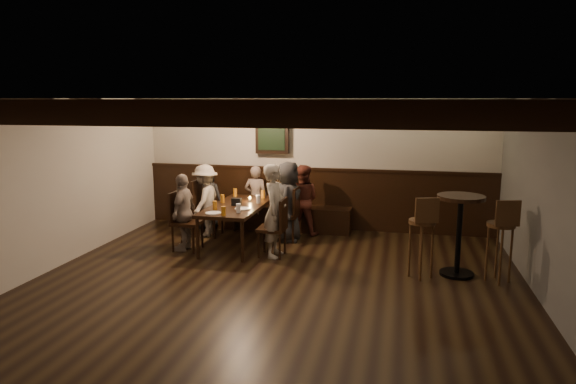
% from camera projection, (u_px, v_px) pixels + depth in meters
% --- Properties ---
extents(room, '(7.00, 7.00, 7.00)m').
position_uv_depth(room, '(285.00, 181.00, 8.34)').
color(room, black).
rests_on(room, ground).
extents(dining_table, '(0.84, 1.82, 0.68)m').
position_uv_depth(dining_table, '(238.00, 208.00, 8.43)').
color(dining_table, black).
rests_on(dining_table, floor).
extents(chair_left_near, '(0.46, 0.46, 0.99)m').
position_uv_depth(chair_left_near, '(207.00, 219.00, 9.08)').
color(chair_left_near, black).
rests_on(chair_left_near, floor).
extents(chair_left_far, '(0.44, 0.44, 0.94)m').
position_uv_depth(chair_left_far, '(186.00, 232.00, 8.22)').
color(chair_left_far, black).
rests_on(chair_left_far, floor).
extents(chair_right_near, '(0.43, 0.43, 0.93)m').
position_uv_depth(chair_right_near, '(286.00, 224.00, 8.76)').
color(chair_right_near, black).
rests_on(chair_right_near, floor).
extents(chair_right_far, '(0.42, 0.42, 0.90)m').
position_uv_depth(chair_right_far, '(273.00, 238.00, 7.90)').
color(chair_right_far, black).
rests_on(chair_right_far, floor).
extents(person_bench_left, '(0.59, 0.39, 1.20)m').
position_uv_depth(person_bench_left, '(207.00, 197.00, 9.49)').
color(person_bench_left, black).
rests_on(person_bench_left, floor).
extents(person_bench_centre, '(0.44, 0.29, 1.20)m').
position_uv_depth(person_bench_centre, '(256.00, 198.00, 9.44)').
color(person_bench_centre, slate).
rests_on(person_bench_centre, floor).
extents(person_bench_right, '(0.62, 0.48, 1.26)m').
position_uv_depth(person_bench_right, '(302.00, 200.00, 9.09)').
color(person_bench_right, brown).
rests_on(person_bench_right, floor).
extents(person_left_near, '(0.48, 0.82, 1.27)m').
position_uv_depth(person_left_near, '(205.00, 200.00, 9.02)').
color(person_left_near, '#A99E8F').
rests_on(person_left_near, floor).
extents(person_left_far, '(0.31, 0.73, 1.24)m').
position_uv_depth(person_left_far, '(184.00, 212.00, 8.16)').
color(person_left_far, gray).
rests_on(person_left_far, floor).
extents(person_right_near, '(0.44, 0.67, 1.36)m').
position_uv_depth(person_right_near, '(288.00, 202.00, 8.68)').
color(person_right_near, '#262729').
rests_on(person_right_near, floor).
extents(person_right_far, '(0.35, 0.53, 1.43)m').
position_uv_depth(person_right_far, '(275.00, 211.00, 7.81)').
color(person_right_far, gray).
rests_on(person_right_far, floor).
extents(pint_a, '(0.07, 0.07, 0.14)m').
position_uv_depth(pint_a, '(235.00, 192.00, 9.14)').
color(pint_a, '#BF7219').
rests_on(pint_a, dining_table).
extents(pint_b, '(0.07, 0.07, 0.14)m').
position_uv_depth(pint_b, '(263.00, 194.00, 8.97)').
color(pint_b, '#BF7219').
rests_on(pint_b, dining_table).
extents(pint_c, '(0.07, 0.07, 0.14)m').
position_uv_depth(pint_c, '(222.00, 199.00, 8.57)').
color(pint_c, '#BF7219').
rests_on(pint_c, dining_table).
extents(pint_d, '(0.07, 0.07, 0.14)m').
position_uv_depth(pint_d, '(258.00, 199.00, 8.53)').
color(pint_d, silver).
rests_on(pint_d, dining_table).
extents(pint_e, '(0.07, 0.07, 0.14)m').
position_uv_depth(pint_e, '(215.00, 205.00, 8.02)').
color(pint_e, '#BF7219').
rests_on(pint_e, dining_table).
extents(pint_f, '(0.07, 0.07, 0.14)m').
position_uv_depth(pint_f, '(238.00, 208.00, 7.83)').
color(pint_f, silver).
rests_on(pint_f, dining_table).
extents(pint_g, '(0.07, 0.07, 0.14)m').
position_uv_depth(pint_g, '(223.00, 211.00, 7.63)').
color(pint_g, '#BF7219').
rests_on(pint_g, dining_table).
extents(plate_near, '(0.24, 0.24, 0.01)m').
position_uv_depth(plate_near, '(213.00, 213.00, 7.78)').
color(plate_near, white).
rests_on(plate_near, dining_table).
extents(plate_far, '(0.24, 0.24, 0.01)m').
position_uv_depth(plate_far, '(242.00, 209.00, 8.09)').
color(plate_far, white).
rests_on(plate_far, dining_table).
extents(condiment_caddy, '(0.15, 0.10, 0.12)m').
position_uv_depth(condiment_caddy, '(237.00, 202.00, 8.36)').
color(condiment_caddy, black).
rests_on(condiment_caddy, dining_table).
extents(candle, '(0.05, 0.05, 0.05)m').
position_uv_depth(candle, '(250.00, 200.00, 8.67)').
color(candle, beige).
rests_on(candle, dining_table).
extents(high_top_table, '(0.63, 0.63, 1.12)m').
position_uv_depth(high_top_table, '(460.00, 223.00, 6.94)').
color(high_top_table, black).
rests_on(high_top_table, floor).
extents(bar_stool_left, '(0.38, 0.40, 1.13)m').
position_uv_depth(bar_stool_left, '(421.00, 247.00, 6.91)').
color(bar_stool_left, '#372111').
rests_on(bar_stool_left, floor).
extents(bar_stool_right, '(0.38, 0.40, 1.13)m').
position_uv_depth(bar_stool_right, '(499.00, 251.00, 6.74)').
color(bar_stool_right, '#372111').
rests_on(bar_stool_right, floor).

